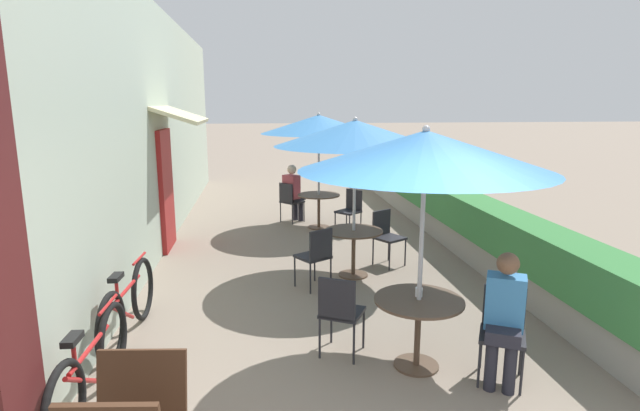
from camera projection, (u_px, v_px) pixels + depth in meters
name	position (u px, v px, depth m)	size (l,w,h in m)	color
cafe_facade_wall	(160.00, 128.00, 9.06)	(0.98, 14.07, 4.20)	#B2C1AD
planter_hedge	(436.00, 204.00, 10.04)	(0.60, 13.07, 1.01)	gray
patio_table_near	(418.00, 316.00, 4.82)	(0.86, 0.86, 0.70)	brown
patio_umbrella_near	(425.00, 151.00, 4.49)	(2.32, 2.32, 2.36)	#B7B7BC
cafe_chair_near_left	(340.00, 309.00, 5.01)	(0.54, 0.54, 0.87)	#232328
cafe_chair_near_right	(503.00, 326.00, 4.63)	(0.54, 0.54, 0.87)	#232328
seated_patron_near_right	(504.00, 314.00, 4.49)	(0.47, 0.50, 1.25)	#23232D
coffee_cup_near	(419.00, 292.00, 4.84)	(0.07, 0.07, 0.09)	white
patio_table_mid	(354.00, 241.00, 7.39)	(0.86, 0.86, 0.70)	brown
patio_umbrella_mid	(355.00, 133.00, 7.07)	(2.32, 2.32, 2.36)	#B7B7BC
cafe_chair_mid_left	(316.00, 253.00, 6.87)	(0.55, 0.55, 0.87)	#232328
cafe_chair_mid_right	(386.00, 233.00, 7.93)	(0.55, 0.55, 0.87)	#232328
patio_table_far	(319.00, 202.00, 10.25)	(0.86, 0.86, 0.70)	brown
patio_umbrella_far	(319.00, 124.00, 9.93)	(2.32, 2.32, 2.36)	#B7B7BC
cafe_chair_far_left	(290.00, 199.00, 10.70)	(0.56, 0.56, 0.87)	#232328
seated_patron_far_left	(293.00, 191.00, 10.75)	(0.51, 0.50, 1.25)	#23232D
cafe_chair_far_right	(351.00, 208.00, 9.81)	(0.56, 0.56, 0.87)	#232328
bicycle_leaning	(91.00, 369.00, 4.17)	(0.14, 1.80, 0.81)	black
bicycle_second	(128.00, 306.00, 5.41)	(0.17, 1.83, 0.84)	black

